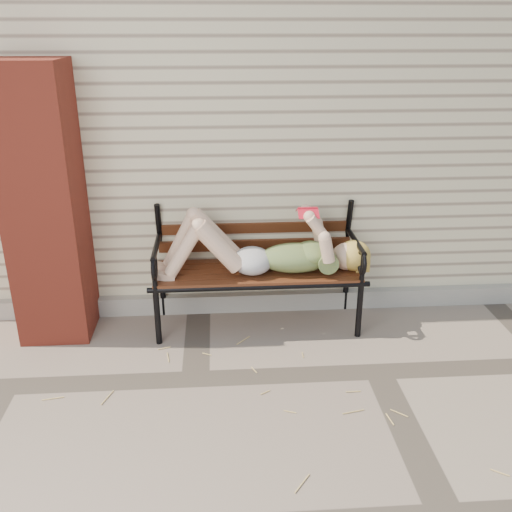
{
  "coord_description": "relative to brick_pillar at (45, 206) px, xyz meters",
  "views": [
    {
      "loc": [
        -1.07,
        -3.24,
        2.22
      ],
      "look_at": [
        -0.8,
        0.54,
        0.66
      ],
      "focal_mm": 40.0,
      "sensor_mm": 36.0,
      "label": 1
    }
  ],
  "objects": [
    {
      "name": "ground",
      "position": [
        2.3,
        -0.75,
        -1.0
      ],
      "size": [
        80.0,
        80.0,
        0.0
      ],
      "primitive_type": "plane",
      "color": "gray",
      "rests_on": "ground"
    },
    {
      "name": "house_wall",
      "position": [
        2.3,
        2.25,
        0.5
      ],
      "size": [
        8.0,
        4.0,
        3.0
      ],
      "primitive_type": "cube",
      "color": "beige",
      "rests_on": "ground"
    },
    {
      "name": "foundation_strip",
      "position": [
        2.3,
        0.22,
        -0.93
      ],
      "size": [
        8.0,
        0.1,
        0.15
      ],
      "primitive_type": "cube",
      "color": "#A8A598",
      "rests_on": "ground"
    },
    {
      "name": "brick_pillar",
      "position": [
        0.0,
        0.0,
        0.0
      ],
      "size": [
        0.5,
        0.5,
        2.0
      ],
      "primitive_type": "cube",
      "color": "#A03424",
      "rests_on": "ground"
    },
    {
      "name": "garden_bench",
      "position": [
        1.52,
        0.07,
        -0.38
      ],
      "size": [
        1.7,
        0.68,
        1.1
      ],
      "color": "black",
      "rests_on": "ground"
    },
    {
      "name": "reading_woman",
      "position": [
        1.53,
        -0.07,
        -0.35
      ],
      "size": [
        1.61,
        0.36,
        0.51
      ],
      "color": "#0A3D4A",
      "rests_on": "ground"
    },
    {
      "name": "straw_scatter",
      "position": [
        1.7,
        -1.03,
        -0.99
      ],
      "size": [
        2.52,
        1.6,
        0.01
      ],
      "color": "#D8B869",
      "rests_on": "ground"
    }
  ]
}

